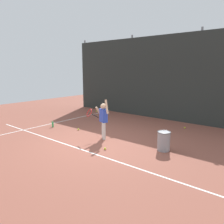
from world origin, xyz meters
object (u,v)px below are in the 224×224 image
Objects in this scene: water_bottle at (53,124)px; tennis_player at (103,118)px; tennis_ball_0 at (105,149)px; tennis_ball_1 at (97,111)px; ball_hopper at (164,141)px; tennis_ball_3 at (78,129)px; tennis_ball_2 at (185,128)px.

tennis_player is at bearing 3.92° from water_bottle.
tennis_ball_0 and tennis_ball_1 have the same top height.
tennis_ball_1 is at bearing 151.34° from ball_hopper.
water_bottle is at bearing -174.19° from ball_hopper.
ball_hopper is 8.52× the size of tennis_ball_0.
tennis_ball_3 is at bearing -57.54° from tennis_ball_1.
tennis_ball_2 is (5.06, -0.29, 0.00)m from tennis_ball_1.
tennis_ball_0 and tennis_ball_2 have the same top height.
tennis_ball_0 is at bearing -142.09° from ball_hopper.
ball_hopper is 1.71m from tennis_ball_0.
ball_hopper is 8.52× the size of tennis_ball_3.
tennis_ball_2 is (1.64, 3.01, -0.69)m from tennis_player.
water_bottle is at bearing -163.33° from tennis_ball_3.
ball_hopper is 2.55× the size of water_bottle.
tennis_ball_2 is (4.21, 3.18, -0.08)m from water_bottle.
tennis_player reaches higher than tennis_ball_1.
ball_hopper is at bearing -28.66° from tennis_ball_1.
tennis_ball_2 is at bearing 98.90° from ball_hopper.
tennis_player is at bearing -118.66° from tennis_ball_2.
tennis_ball_2 is (-0.42, 2.71, -0.26)m from ball_hopper.
tennis_ball_1 is 3.70m from tennis_ball_3.
tennis_ball_1 is at bearing 103.69° from water_bottle.
tennis_ball_1 is at bearing 158.79° from tennis_player.
tennis_ball_2 is at bearing 37.07° from water_bottle.
tennis_player is at bearing -43.96° from tennis_ball_1.
tennis_ball_0 is at bearing -44.19° from tennis_ball_1.
tennis_player is 1.25m from tennis_ball_0.
ball_hopper is 2.76m from tennis_ball_2.
ball_hopper is 8.52× the size of tennis_ball_2.
tennis_ball_2 is (0.91, 3.75, 0.00)m from tennis_ball_0.
water_bottle is 3.33× the size of tennis_ball_0.
tennis_ball_0 is at bearing -22.46° from tennis_player.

